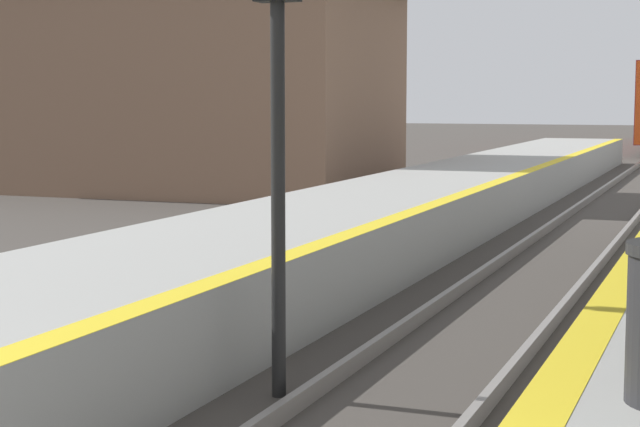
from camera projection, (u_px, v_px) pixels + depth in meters
name	position (u px, v px, depth m)	size (l,w,h in m)	color
signal_near	(277.00, 46.00, 8.78)	(0.36, 0.31, 4.22)	black
station_building	(153.00, 85.00, 29.59)	(13.31, 6.79, 5.72)	brown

